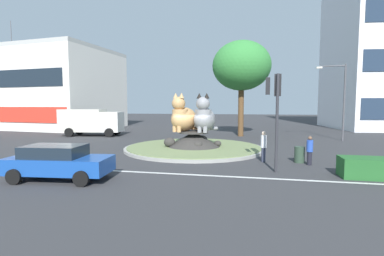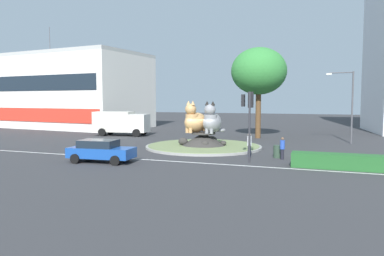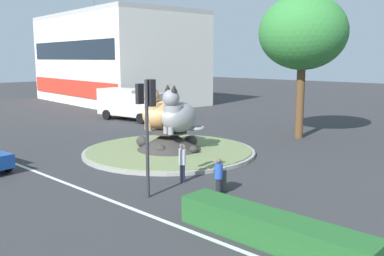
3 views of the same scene
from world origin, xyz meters
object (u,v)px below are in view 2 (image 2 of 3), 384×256
Objects in this scene: cat_statue_grey at (212,121)px; streetlight_arm at (349,101)px; broadleaf_tree_behind_island at (259,71)px; pedestrian_blue_shirt at (282,148)px; litter_bin at (277,152)px; traffic_light_mast at (249,111)px; delivery_box_truck at (121,122)px; shophouse_block at (71,91)px; sedan_on_far_lane at (101,150)px; pedestrian_white_shirt at (249,144)px; cat_statue_calico at (195,121)px.

cat_statue_grey is 13.70m from streetlight_arm.
broadleaf_tree_behind_island reaches higher than pedestrian_blue_shirt.
streetlight_arm is at bearing 64.70° from litter_bin.
traffic_light_mast is (4.36, -5.97, 1.13)m from cat_statue_grey.
delivery_box_truck is at bearing 151.65° from litter_bin.
litter_bin is at bearing 71.54° from streetlight_arm.
traffic_light_mast is 38.49m from shophouse_block.
sedan_on_far_lane is (-16.10, -17.02, -3.24)m from streetlight_arm.
broadleaf_tree_behind_island is 6.25× the size of pedestrian_blue_shirt.
delivery_box_truck is (-19.51, 10.89, 0.72)m from pedestrian_blue_shirt.
streetlight_arm reaches higher than litter_bin.
delivery_box_truck is (-17.12, 10.55, 0.60)m from pedestrian_white_shirt.
streetlight_arm is 23.65m from sedan_on_far_lane.
shophouse_block is at bearing 21.51° from pedestrian_blue_shirt.
traffic_light_mast is at bearing -28.62° from shophouse_block.
cat_statue_grey is 7.48m from traffic_light_mast.
streetlight_arm is 13.80m from pedestrian_white_shirt.
cat_statue_calico is at bearing 155.28° from litter_bin.
streetlight_arm reaches higher than pedestrian_blue_shirt.
litter_bin is (19.10, -10.30, -1.09)m from delivery_box_truck.
pedestrian_white_shirt is at bearing 26.94° from sedan_on_far_lane.
sedan_on_far_lane is 18.21m from delivery_box_truck.
pedestrian_blue_shirt is (2.00, 1.97, -2.63)m from traffic_light_mast.
cat_statue_calico is 13.47m from delivery_box_truck.
cat_statue_calico is at bearing -90.92° from cat_statue_grey.
broadleaf_tree_behind_island is 10.82× the size of litter_bin.
cat_statue_grey is 14.86m from delivery_box_truck.
traffic_light_mast reaches higher than cat_statue_calico.
cat_statue_grey is at bearing 112.03° from cat_statue_calico.
cat_statue_grey is at bearing 150.18° from litter_bin.
sedan_on_far_lane is at bearing -42.42° from shophouse_block.
traffic_light_mast is 4.25m from litter_bin.
shophouse_block is at bearing -5.31° from streetlight_arm.
cat_statue_grey reaches higher than pedestrian_white_shirt.
shophouse_block is at bearing 167.76° from broadleaf_tree_behind_island.
pedestrian_blue_shirt is 0.80m from litter_bin.
broadleaf_tree_behind_island is at bearing 63.47° from sedan_on_far_lane.
traffic_light_mast is 5.22× the size of litter_bin.
shophouse_block is 34.03m from sedan_on_far_lane.
litter_bin is (33.16, -19.37, -4.98)m from shophouse_block.
delivery_box_truck is 7.28× the size of litter_bin.
cat_statue_calico is 0.43× the size of delivery_box_truck.
traffic_light_mast is 2.67× the size of pedestrian_white_shirt.
cat_statue_calico is 0.60× the size of traffic_light_mast.
pedestrian_blue_shirt is 12.47m from sedan_on_far_lane.
sedan_on_far_lane is 4.99× the size of litter_bin.
traffic_light_mast is 0.48× the size of broadleaf_tree_behind_island.
broadleaf_tree_behind_island reaches higher than traffic_light_mast.
sedan_on_far_lane is at bearing 4.31° from cat_statue_calico.
broadleaf_tree_behind_island is 15.51m from pedestrian_blue_shirt.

